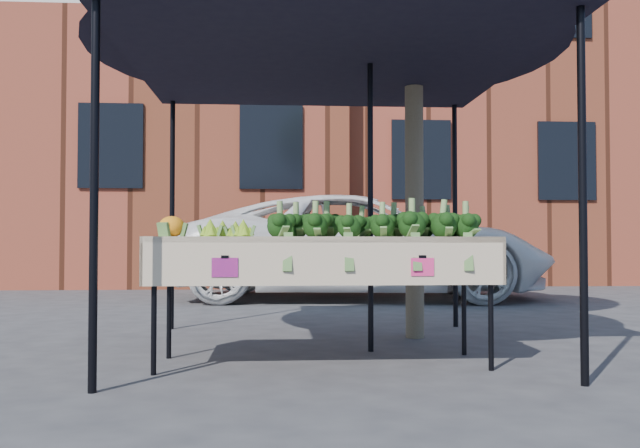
{
  "coord_description": "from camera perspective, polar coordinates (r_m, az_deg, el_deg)",
  "views": [
    {
      "loc": [
        -0.4,
        -4.76,
        0.85
      ],
      "look_at": [
        -0.08,
        0.2,
        1.0
      ],
      "focal_mm": 37.66,
      "sensor_mm": 36.0,
      "label": 1
    }
  ],
  "objects": [
    {
      "name": "ground",
      "position": [
        4.85,
        1.09,
        -11.82
      ],
      "size": [
        90.0,
        90.0,
        0.0
      ],
      "primitive_type": "plane",
      "color": "#303033"
    },
    {
      "name": "table",
      "position": [
        4.79,
        0.16,
        -6.52
      ],
      "size": [
        2.4,
        0.81,
        0.9
      ],
      "color": "beige",
      "rests_on": "ground"
    },
    {
      "name": "canopy",
      "position": [
        5.42,
        0.52,
        3.77
      ],
      "size": [
        3.16,
        3.16,
        2.74
      ],
      "primitive_type": null,
      "color": "black",
      "rests_on": "ground"
    },
    {
      "name": "broccoli_heap",
      "position": [
        4.84,
        4.74,
        0.24
      ],
      "size": [
        1.58,
        0.55,
        0.23
      ],
      "primitive_type": "ellipsoid",
      "color": "black",
      "rests_on": "table"
    },
    {
      "name": "romanesco_cluster",
      "position": [
        4.81,
        -7.8,
        -0.06
      ],
      "size": [
        0.41,
        0.55,
        0.18
      ],
      "primitive_type": "ellipsoid",
      "color": "#79AF29",
      "rests_on": "table"
    },
    {
      "name": "cauliflower_pair",
      "position": [
        4.77,
        -12.49,
        -0.12
      ],
      "size": [
        0.18,
        0.18,
        0.16
      ],
      "primitive_type": "ellipsoid",
      "color": "orange",
      "rests_on": "table"
    },
    {
      "name": "vehicle",
      "position": [
        10.8,
        3.46,
        9.26
      ],
      "size": [
        1.84,
        2.81,
        5.82
      ],
      "primitive_type": "imported",
      "rotation": [
        0.0,
        0.0,
        1.49
      ],
      "color": "white",
      "rests_on": "ground"
    },
    {
      "name": "street_tree",
      "position": [
        6.38,
        7.98,
        12.48
      ],
      "size": [
        2.45,
        2.45,
        4.83
      ],
      "primitive_type": null,
      "color": "#1E4C14",
      "rests_on": "ground"
    },
    {
      "name": "building_left",
      "position": [
        17.76,
        -18.98,
        10.21
      ],
      "size": [
        12.0,
        8.0,
        9.0
      ],
      "primitive_type": "cube",
      "color": "brown",
      "rests_on": "ground"
    },
    {
      "name": "building_right",
      "position": [
        19.09,
        19.37,
        8.61
      ],
      "size": [
        12.0,
        8.0,
        8.5
      ],
      "primitive_type": "cube",
      "color": "brown",
      "rests_on": "ground"
    }
  ]
}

